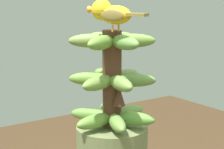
# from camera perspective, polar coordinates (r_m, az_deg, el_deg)

# --- Properties ---
(banana_bunch) EXTENTS (0.25, 0.26, 0.28)m
(banana_bunch) POSITION_cam_1_polar(r_m,az_deg,el_deg) (1.14, 0.02, -0.73)
(banana_bunch) COLOR #4C2D1E
(banana_bunch) RESTS_ON banana_tree
(perched_bird) EXTENTS (0.19, 0.09, 0.09)m
(perched_bird) POSITION_cam_1_polar(r_m,az_deg,el_deg) (1.08, -0.23, 8.86)
(perched_bird) COLOR #C68933
(perched_bird) RESTS_ON banana_bunch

